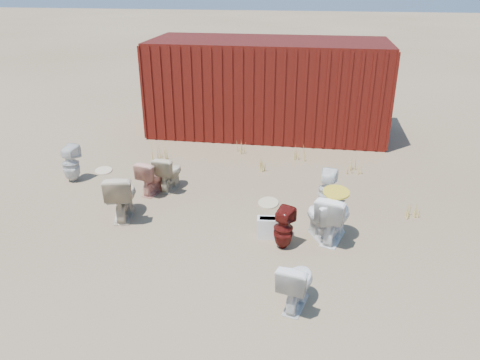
# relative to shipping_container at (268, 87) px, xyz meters

# --- Properties ---
(ground) EXTENTS (100.00, 100.00, 0.00)m
(ground) POSITION_rel_shipping_container_xyz_m (0.00, -5.20, -1.20)
(ground) COLOR brown
(ground) RESTS_ON ground
(shipping_container) EXTENTS (6.00, 2.40, 2.40)m
(shipping_container) POSITION_rel_shipping_container_xyz_m (0.00, 0.00, 0.00)
(shipping_container) COLOR #440D0B
(shipping_container) RESTS_ON ground
(toilet_front_a) EXTENTS (0.62, 0.82, 0.74)m
(toilet_front_a) POSITION_rel_shipping_container_xyz_m (-2.02, -5.25, -0.83)
(toilet_front_a) COLOR white
(toilet_front_a) RESTS_ON ground
(toilet_front_pink) EXTENTS (0.55, 0.75, 0.69)m
(toilet_front_pink) POSITION_rel_shipping_container_xyz_m (-1.77, -4.23, -0.86)
(toilet_front_pink) COLOR tan
(toilet_front_pink) RESTS_ON ground
(toilet_front_c) EXTENTS (0.53, 0.75, 0.69)m
(toilet_front_c) POSITION_rel_shipping_container_xyz_m (1.14, -7.20, -0.86)
(toilet_front_c) COLOR silver
(toilet_front_c) RESTS_ON ground
(toilet_front_maroon) EXTENTS (0.40, 0.41, 0.67)m
(toilet_front_maroon) POSITION_rel_shipping_container_xyz_m (0.88, -5.84, -0.86)
(toilet_front_maroon) COLOR #58120F
(toilet_front_maroon) RESTS_ON ground
(toilet_front_e) EXTENTS (0.69, 0.83, 0.74)m
(toilet_front_e) POSITION_rel_shipping_container_xyz_m (1.46, -5.46, -0.83)
(toilet_front_e) COLOR white
(toilet_front_e) RESTS_ON ground
(toilet_back_a) EXTENTS (0.40, 0.41, 0.76)m
(toilet_back_a) POSITION_rel_shipping_container_xyz_m (-3.60, -3.96, -0.82)
(toilet_back_a) COLOR silver
(toilet_back_a) RESTS_ON ground
(toilet_back_beige_left) EXTENTS (0.63, 0.91, 0.84)m
(toilet_back_beige_left) POSITION_rel_shipping_container_xyz_m (-1.96, -5.27, -0.78)
(toilet_back_beige_left) COLOR #C8B493
(toilet_back_beige_left) RESTS_ON ground
(toilet_back_beige_right) EXTENTS (0.50, 0.75, 0.71)m
(toilet_back_beige_right) POSITION_rel_shipping_container_xyz_m (-1.51, -4.01, -0.85)
(toilet_back_beige_right) COLOR #BEAE8B
(toilet_back_beige_right) RESTS_ON ground
(toilet_back_yellowlid) EXTENTS (0.68, 0.90, 0.82)m
(toilet_back_yellowlid) POSITION_rel_shipping_container_xyz_m (1.65, -5.45, -0.79)
(toilet_back_yellowlid) COLOR white
(toilet_back_yellowlid) RESTS_ON ground
(toilet_back_e) EXTENTS (0.38, 0.38, 0.72)m
(toilet_back_e) POSITION_rel_shipping_container_xyz_m (1.56, -4.32, -0.84)
(toilet_back_e) COLOR white
(toilet_back_e) RESTS_ON ground
(yellow_lid) EXTENTS (0.42, 0.52, 0.02)m
(yellow_lid) POSITION_rel_shipping_container_xyz_m (1.65, -5.45, -0.37)
(yellow_lid) COLOR gold
(yellow_lid) RESTS_ON toilet_back_yellowlid
(loose_tank) EXTENTS (0.52, 0.25, 0.35)m
(loose_tank) POSITION_rel_shipping_container_xyz_m (0.69, -5.56, -1.02)
(loose_tank) COLOR silver
(loose_tank) RESTS_ON ground
(loose_lid_near) EXTENTS (0.38, 0.50, 0.02)m
(loose_lid_near) POSITION_rel_shipping_container_xyz_m (0.50, -4.36, -1.19)
(loose_lid_near) COLOR #C4B68E
(loose_lid_near) RESTS_ON ground
(loose_lid_far) EXTENTS (0.52, 0.57, 0.02)m
(loose_lid_far) POSITION_rel_shipping_container_xyz_m (-3.20, -3.37, -1.19)
(loose_lid_far) COLOR beige
(loose_lid_far) RESTS_ON ground
(weed_clump_a) EXTENTS (0.36, 0.36, 0.32)m
(weed_clump_a) POSITION_rel_shipping_container_xyz_m (-2.21, -2.54, -1.04)
(weed_clump_a) COLOR tan
(weed_clump_a) RESTS_ON ground
(weed_clump_b) EXTENTS (0.32, 0.32, 0.28)m
(weed_clump_b) POSITION_rel_shipping_container_xyz_m (0.28, -2.75, -1.06)
(weed_clump_b) COLOR tan
(weed_clump_b) RESTS_ON ground
(weed_clump_c) EXTENTS (0.36, 0.36, 0.29)m
(weed_clump_c) POSITION_rel_shipping_container_xyz_m (2.18, -2.53, -1.06)
(weed_clump_c) COLOR tan
(weed_clump_c) RESTS_ON ground
(weed_clump_d) EXTENTS (0.30, 0.30, 0.27)m
(weed_clump_d) POSITION_rel_shipping_container_xyz_m (-0.40, -1.76, -1.06)
(weed_clump_d) COLOR tan
(weed_clump_d) RESTS_ON ground
(weed_clump_e) EXTENTS (0.34, 0.34, 0.29)m
(weed_clump_e) POSITION_rel_shipping_container_xyz_m (1.02, -1.96, -1.06)
(weed_clump_e) COLOR tan
(weed_clump_e) RESTS_ON ground
(weed_clump_f) EXTENTS (0.28, 0.28, 0.24)m
(weed_clump_f) POSITION_rel_shipping_container_xyz_m (3.07, -4.44, -1.08)
(weed_clump_f) COLOR tan
(weed_clump_f) RESTS_ON ground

